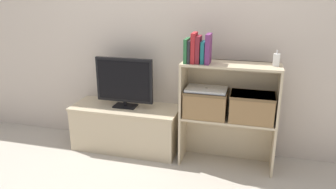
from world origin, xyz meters
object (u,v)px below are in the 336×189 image
object	(u,v)px
book_forest	(187,50)
storage_basket_right	(252,106)
book_maroon	(198,50)
book_charcoal	(190,51)
book_plum	(208,49)
storage_basket_left	(206,102)
tv_stand	(126,127)
book_crimson	(194,48)
tv	(124,82)
book_teal	(203,52)
laptop	(206,89)
baby_monitor	(276,60)

from	to	relation	value
book_forest	storage_basket_right	size ratio (longest dim) A/B	0.54
book_maroon	book_forest	bearing A→B (deg)	180.00
book_charcoal	book_plum	size ratio (longest dim) A/B	0.77
book_plum	storage_basket_left	xyz separation A→B (m)	(-0.01, 0.03, -0.48)
tv_stand	book_maroon	distance (m)	1.12
tv_stand	book_crimson	size ratio (longest dim) A/B	4.18
tv	storage_basket_left	size ratio (longest dim) A/B	1.50
tv	storage_basket_left	world-z (taller)	tv
tv_stand	book_forest	distance (m)	1.05
tv_stand	book_teal	size ratio (longest dim) A/B	5.70
tv_stand	laptop	bearing A→B (deg)	-5.00
book_teal	storage_basket_right	size ratio (longest dim) A/B	0.50
book_forest	book_teal	world-z (taller)	book_forest
book_teal	book_plum	bearing A→B (deg)	-0.00
book_plum	laptop	distance (m)	0.36
book_forest	book_charcoal	size ratio (longest dim) A/B	1.07
book_crimson	book_teal	distance (m)	0.09
book_plum	tv	bearing A→B (deg)	173.11
book_maroon	storage_basket_left	xyz separation A→B (m)	(0.08, 0.03, -0.47)
book_forest	storage_basket_right	bearing A→B (deg)	2.93
tv	book_maroon	world-z (taller)	book_maroon
book_charcoal	storage_basket_left	size ratio (longest dim) A/B	0.51
book_crimson	book_maroon	distance (m)	0.04
book_forest	baby_monitor	distance (m)	0.74
tv_stand	tv	size ratio (longest dim) A/B	1.88
book_plum	storage_basket_left	bearing A→B (deg)	105.62
tv_stand	book_maroon	size ratio (longest dim) A/B	4.63
book_crimson	book_maroon	size ratio (longest dim) A/B	1.11
book_maroon	book_teal	xyz separation A→B (m)	(0.04, 0.00, -0.02)
storage_basket_right	laptop	xyz separation A→B (m)	(-0.40, 0.00, 0.12)
book_crimson	book_maroon	world-z (taller)	book_crimson
laptop	book_maroon	bearing A→B (deg)	-158.73
book_forest	book_maroon	distance (m)	0.10
book_crimson	book_teal	world-z (taller)	book_crimson
book_teal	tv	bearing A→B (deg)	172.73
book_forest	book_charcoal	bearing A→B (deg)	0.00
tv_stand	storage_basket_left	xyz separation A→B (m)	(0.80, -0.07, 0.37)
tv_stand	book_crimson	xyz separation A→B (m)	(0.69, -0.10, 0.86)
book_maroon	book_plum	xyz separation A→B (m)	(0.08, 0.00, 0.01)
book_charcoal	laptop	bearing A→B (deg)	11.45
book_forest	book_plum	distance (m)	0.18
book_crimson	book_teal	xyz separation A→B (m)	(0.08, 0.00, -0.03)
book_plum	storage_basket_left	distance (m)	0.48
tv_stand	baby_monitor	distance (m)	1.57
tv_stand	book_maroon	world-z (taller)	book_maroon
book_forest	book_charcoal	xyz separation A→B (m)	(0.03, 0.00, -0.01)
storage_basket_left	storage_basket_right	world-z (taller)	same
book_maroon	laptop	bearing A→B (deg)	21.27
baby_monitor	book_plum	bearing A→B (deg)	-175.39
baby_monitor	laptop	size ratio (longest dim) A/B	0.37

